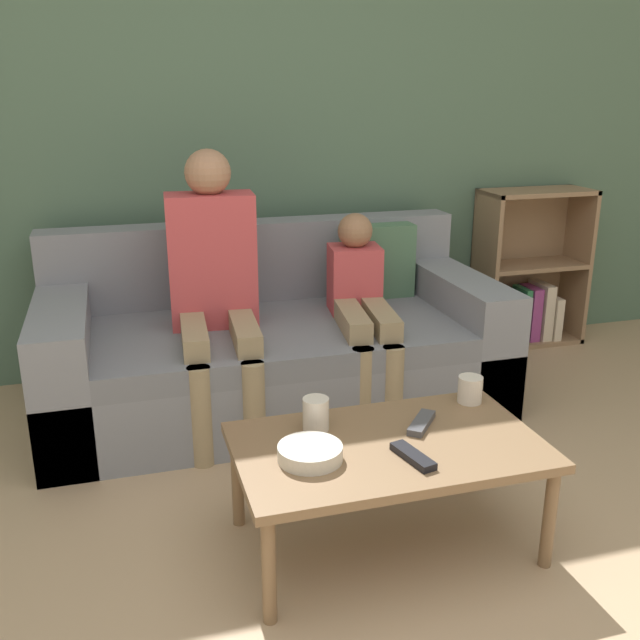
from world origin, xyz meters
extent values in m
cube|color=#4C6B56|center=(0.00, 2.55, 1.30)|extent=(12.00, 0.06, 2.60)
cube|color=gray|center=(0.09, 1.93, 0.15)|extent=(2.00, 0.96, 0.30)
cube|color=slate|center=(0.09, 1.84, 0.35)|extent=(1.56, 0.78, 0.10)
cube|color=gray|center=(0.09, 2.33, 0.59)|extent=(2.00, 0.18, 0.38)
cube|color=gray|center=(-0.80, 1.93, 0.28)|extent=(0.22, 0.96, 0.56)
cube|color=gray|center=(0.98, 1.93, 0.28)|extent=(0.22, 0.96, 0.56)
cube|color=#4C7556|center=(0.67, 2.18, 0.58)|extent=(0.36, 0.12, 0.36)
cube|color=#8E7051|center=(1.37, 2.37, 0.43)|extent=(0.02, 0.28, 0.87)
cube|color=#8E7051|center=(1.96, 2.37, 0.43)|extent=(0.02, 0.28, 0.87)
cube|color=#8E7051|center=(1.66, 2.49, 0.43)|extent=(0.61, 0.02, 0.87)
cube|color=#8E7051|center=(1.66, 2.37, 0.01)|extent=(0.61, 0.28, 0.02)
cube|color=#8E7051|center=(1.66, 2.37, 0.45)|extent=(0.56, 0.28, 0.02)
cube|color=#8E7051|center=(1.66, 2.37, 0.86)|extent=(0.61, 0.28, 0.02)
cube|color=red|center=(1.41, 2.36, 0.18)|extent=(0.05, 0.21, 0.31)
cube|color=#6699A8|center=(1.48, 2.35, 0.17)|extent=(0.07, 0.17, 0.30)
cube|color=#232328|center=(1.55, 2.36, 0.16)|extent=(0.07, 0.22, 0.28)
cube|color=#2D7A4C|center=(1.61, 2.35, 0.18)|extent=(0.04, 0.16, 0.30)
cube|color=#993D84|center=(1.67, 2.35, 0.18)|extent=(0.06, 0.17, 0.30)
cube|color=beige|center=(1.74, 2.36, 0.18)|extent=(0.06, 0.20, 0.32)
cube|color=beige|center=(1.80, 2.36, 0.15)|extent=(0.05, 0.24, 0.24)
cylinder|color=brown|center=(-0.24, 0.56, 0.17)|extent=(0.04, 0.04, 0.33)
cylinder|color=brown|center=(0.62, 0.56, 0.17)|extent=(0.04, 0.04, 0.33)
cylinder|color=brown|center=(-0.24, 1.04, 0.17)|extent=(0.04, 0.04, 0.33)
cylinder|color=brown|center=(0.62, 1.04, 0.17)|extent=(0.04, 0.04, 0.33)
cube|color=brown|center=(0.19, 0.80, 0.35)|extent=(0.94, 0.56, 0.03)
cylinder|color=#9E8966|center=(-0.30, 1.47, 0.20)|extent=(0.10, 0.10, 0.40)
cylinder|color=#9E8966|center=(-0.10, 1.46, 0.20)|extent=(0.10, 0.10, 0.40)
cube|color=#9E8966|center=(-0.29, 1.73, 0.45)|extent=(0.13, 0.44, 0.09)
cube|color=#9E8966|center=(-0.08, 1.71, 0.45)|extent=(0.13, 0.44, 0.09)
cube|color=#C6474C|center=(-0.17, 1.97, 0.69)|extent=(0.38, 0.23, 0.57)
sphere|color=#A87A5B|center=(-0.17, 1.97, 1.06)|extent=(0.19, 0.19, 0.19)
cylinder|color=#9E8966|center=(0.35, 1.49, 0.20)|extent=(0.10, 0.10, 0.40)
cylinder|color=#9E8966|center=(0.48, 1.47, 0.20)|extent=(0.10, 0.10, 0.40)
cube|color=#9E8966|center=(0.39, 1.74, 0.45)|extent=(0.16, 0.44, 0.09)
cube|color=#9E8966|center=(0.51, 1.72, 0.45)|extent=(0.16, 0.44, 0.09)
cube|color=#C6474C|center=(0.48, 1.98, 0.56)|extent=(0.25, 0.23, 0.31)
sphere|color=#936B4C|center=(0.48, 1.98, 0.78)|extent=(0.16, 0.16, 0.16)
cylinder|color=silver|center=(0.00, 0.94, 0.42)|extent=(0.08, 0.08, 0.11)
cylinder|color=silver|center=(0.57, 1.00, 0.41)|extent=(0.08, 0.08, 0.09)
cube|color=#47474C|center=(0.33, 0.87, 0.37)|extent=(0.15, 0.16, 0.02)
cube|color=black|center=(0.22, 0.68, 0.37)|extent=(0.09, 0.18, 0.02)
cylinder|color=beige|center=(-0.07, 0.76, 0.38)|extent=(0.19, 0.19, 0.05)
camera|label=1|loc=(-0.56, -1.02, 1.40)|focal=40.00mm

